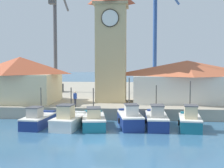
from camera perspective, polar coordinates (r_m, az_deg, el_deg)
name	(u,v)px	position (r m, az deg, el deg)	size (l,w,h in m)	color
ground_plane	(106,142)	(23.26, -1.04, -10.49)	(300.00, 300.00, 0.00)	#386689
quay_wharf	(122,94)	(51.00, 1.93, -1.80)	(120.00, 40.00, 1.19)	#A89E89
fishing_boat_far_left	(38,120)	(28.98, -13.30, -6.34)	(2.26, 4.83, 3.50)	navy
fishing_boat_left_outer	(69,120)	(27.94, -7.90, -6.55)	(2.67, 4.83, 3.55)	silver
fishing_boat_left_inner	(94,120)	(28.10, -3.39, -6.57)	(2.74, 5.39, 3.45)	#196B7F
fishing_boat_mid_left	(130,119)	(27.99, 3.31, -6.37)	(2.56, 4.96, 4.42)	navy
fishing_boat_center	(157,119)	(28.19, 8.14, -6.42)	(1.93, 5.20, 3.71)	navy
fishing_boat_mid_right	(190,121)	(27.93, 14.08, -6.58)	(2.23, 4.35, 4.15)	#196B7F
clock_tower	(111,40)	(36.50, -0.14, 8.01)	(3.93, 3.93, 15.23)	tan
warehouse_left	(20,79)	(37.63, -16.43, 0.91)	(8.60, 7.32, 5.21)	beige
warehouse_right	(187,81)	(36.71, 13.55, 0.55)	(12.63, 6.08, 4.79)	silver
port_crane_near	(56,49)	(49.13, -10.21, 6.27)	(2.00, 10.64, 18.29)	#353539
port_crane_far	(156,49)	(45.50, 8.01, 6.44)	(5.59, 8.90, 17.56)	navy
dock_worker_near_tower	(75,99)	(32.34, -6.76, -2.70)	(0.34, 0.22, 1.62)	#33333D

